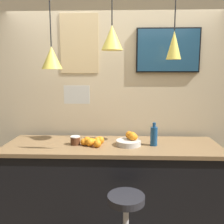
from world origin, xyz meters
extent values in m
cube|color=beige|center=(0.00, 1.06, 1.45)|extent=(8.00, 0.06, 2.90)
cube|color=black|center=(0.00, 0.60, 0.50)|extent=(2.24, 0.67, 1.00)
cube|color=olive|center=(0.00, 0.60, 1.02)|extent=(2.28, 0.71, 0.04)
cylinder|color=#232328|center=(0.14, -0.01, 0.74)|extent=(0.32, 0.32, 0.06)
cylinder|color=beige|center=(0.17, 0.57, 1.06)|extent=(0.26, 0.26, 0.05)
sphere|color=orange|center=(0.21, 0.59, 1.13)|extent=(0.09, 0.09, 0.09)
sphere|color=orange|center=(0.24, 0.58, 1.12)|extent=(0.07, 0.07, 0.07)
sphere|color=orange|center=(0.19, 0.64, 1.13)|extent=(0.08, 0.08, 0.08)
sphere|color=orange|center=(0.21, 0.58, 1.13)|extent=(0.09, 0.09, 0.09)
sphere|color=orange|center=(-0.28, 0.64, 1.07)|extent=(0.07, 0.07, 0.07)
sphere|color=orange|center=(-0.30, 0.56, 1.07)|extent=(0.07, 0.07, 0.07)
sphere|color=orange|center=(-0.26, 0.56, 1.08)|extent=(0.09, 0.09, 0.09)
sphere|color=orange|center=(-0.16, 0.61, 1.07)|extent=(0.07, 0.07, 0.07)
sphere|color=orange|center=(-0.23, 0.52, 1.08)|extent=(0.08, 0.08, 0.08)
sphere|color=orange|center=(-0.14, 0.64, 1.07)|extent=(0.07, 0.07, 0.07)
sphere|color=orange|center=(-0.22, 0.58, 1.07)|extent=(0.07, 0.07, 0.07)
sphere|color=orange|center=(-0.24, 0.58, 1.07)|extent=(0.07, 0.07, 0.07)
sphere|color=orange|center=(-0.12, 0.62, 1.07)|extent=(0.08, 0.08, 0.08)
sphere|color=orange|center=(-0.14, 0.48, 1.08)|extent=(0.08, 0.08, 0.08)
sphere|color=orange|center=(-0.20, 0.57, 1.07)|extent=(0.07, 0.07, 0.07)
cylinder|color=navy|center=(0.44, 0.57, 1.13)|extent=(0.07, 0.07, 0.20)
cylinder|color=navy|center=(0.44, 0.57, 1.26)|extent=(0.03, 0.03, 0.05)
cylinder|color=#562D19|center=(-0.39, 0.57, 1.08)|extent=(0.10, 0.10, 0.08)
cylinder|color=white|center=(-0.39, 0.57, 1.12)|extent=(0.10, 0.10, 0.01)
cylinder|color=black|center=(-0.62, 0.60, 2.43)|extent=(0.01, 0.01, 0.74)
cone|color=#EAD14C|center=(-0.62, 0.60, 1.94)|extent=(0.21, 0.21, 0.23)
sphere|color=#F9EFCC|center=(-0.62, 0.60, 1.85)|extent=(0.04, 0.04, 0.04)
cone|color=#EAD14C|center=(0.00, 0.60, 2.14)|extent=(0.22, 0.22, 0.24)
sphere|color=#F9EFCC|center=(0.00, 0.60, 2.04)|extent=(0.04, 0.04, 0.04)
cone|color=#EAD14C|center=(0.62, 0.60, 2.06)|extent=(0.15, 0.15, 0.28)
sphere|color=#F9EFCC|center=(0.62, 0.60, 1.94)|extent=(0.04, 0.04, 0.04)
cube|color=black|center=(0.63, 1.01, 2.05)|extent=(0.73, 0.04, 0.51)
cube|color=navy|center=(0.63, 1.00, 2.05)|extent=(0.70, 0.01, 0.48)
cube|color=silver|center=(-0.32, 0.32, 1.59)|extent=(0.24, 0.01, 0.17)
cube|color=#DBBC84|center=(-0.40, 1.03, 2.13)|extent=(0.45, 0.01, 0.68)
camera|label=1|loc=(0.10, -1.97, 1.80)|focal=40.00mm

